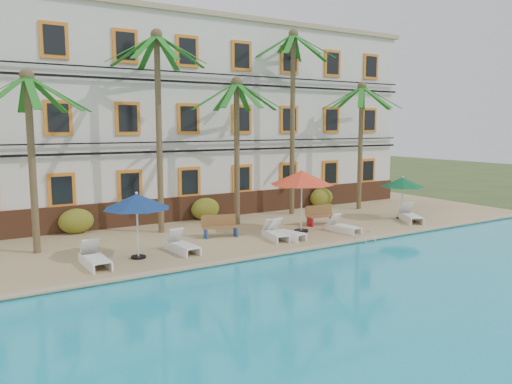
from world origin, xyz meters
TOP-DOWN VIEW (x-y plane):
  - ground at (0.00, 0.00)m, footprint 100.00×100.00m
  - pool_deck at (0.00, 5.00)m, footprint 30.00×12.00m
  - swimming_pool at (0.00, -7.00)m, footprint 26.00×12.00m
  - pool_coping at (0.00, -0.90)m, footprint 30.00×0.35m
  - hotel_building at (0.00, 9.98)m, footprint 25.40×6.44m
  - palm_a at (-9.01, 3.93)m, footprint 4.35×4.35m
  - palm_b at (-3.79, 4.90)m, footprint 4.35×4.35m
  - palm_c at (-0.05, 4.74)m, footprint 4.35×4.35m
  - palm_d at (3.83, 5.68)m, footprint 4.35×4.35m
  - palm_e at (8.03, 5.04)m, footprint 4.35×4.35m
  - shrub_left at (-7.03, 6.60)m, footprint 1.50×0.90m
  - shrub_mid at (-0.83, 6.60)m, footprint 1.50×0.90m
  - shrub_right at (6.58, 6.60)m, footprint 1.50×0.90m
  - umbrella_blue at (-6.06, 1.22)m, footprint 2.38×2.38m
  - umbrella_red at (1.53, 1.76)m, footprint 2.81×2.81m
  - umbrella_green at (7.78, 1.68)m, footprint 2.16×2.16m
  - lounger_a at (-7.63, 0.98)m, footprint 0.71×1.84m
  - lounger_b at (-4.40, 1.21)m, footprint 0.79×1.81m
  - lounger_c at (-0.26, 1.16)m, footprint 0.88×1.74m
  - lounger_d at (0.13, 1.01)m, footprint 1.06×1.85m
  - lounger_e at (3.08, 0.77)m, footprint 0.80×1.70m
  - lounger_f at (7.54, 0.90)m, footprint 1.48×1.98m
  - bench_left at (-1.98, 2.76)m, footprint 1.57×0.82m
  - bench_right at (3.28, 2.56)m, footprint 1.53×0.57m
  - pool_ladder at (2.70, -1.00)m, footprint 0.54×0.74m

SIDE VIEW (x-z plane):
  - ground at x=0.00m, z-range 0.00..0.00m
  - swimming_pool at x=0.00m, z-range 0.00..0.20m
  - pool_deck at x=0.00m, z-range 0.00..0.25m
  - pool_ladder at x=2.70m, z-range -0.12..0.62m
  - pool_coping at x=0.00m, z-range 0.25..0.31m
  - lounger_e at x=3.08m, z-range 0.11..0.89m
  - lounger_c at x=-0.26m, z-range 0.11..0.90m
  - lounger_d at x=0.13m, z-range 0.10..0.93m
  - lounger_b at x=-4.40m, z-range 0.10..0.94m
  - lounger_a at x=-7.63m, z-range 0.10..0.96m
  - lounger_f at x=7.54m, z-range 0.09..0.98m
  - bench_left at x=-1.98m, z-range 0.26..1.18m
  - bench_right at x=3.28m, z-range 0.26..1.18m
  - shrub_left at x=-7.03m, z-range 0.25..1.35m
  - shrub_mid at x=-0.83m, z-range 0.25..1.35m
  - shrub_right at x=6.58m, z-range 0.25..1.35m
  - umbrella_green at x=7.78m, z-range 1.01..3.17m
  - umbrella_blue at x=-6.06m, z-range 1.09..3.47m
  - umbrella_red at x=1.53m, z-range 1.25..4.05m
  - palm_a at x=-9.01m, z-range 1.28..7.96m
  - palm_c at x=-0.05m, z-range 1.30..8.21m
  - palm_e at x=8.03m, z-range 1.31..8.38m
  - hotel_building at x=0.00m, z-range 0.26..10.49m
  - palm_b at x=-3.79m, z-range 1.44..10.15m
  - palm_d at x=3.83m, z-range 1.49..11.04m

